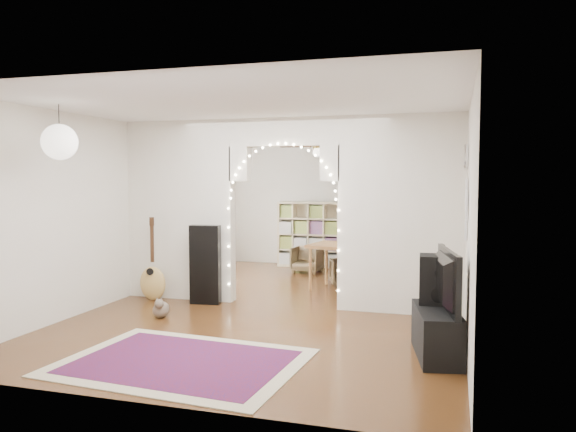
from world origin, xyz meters
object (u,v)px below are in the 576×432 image
(media_console, at_px, (437,333))
(dining_table, at_px, (348,249))
(dining_chair_right, at_px, (345,272))
(acoustic_guitar, at_px, (153,270))
(dining_chair_left, at_px, (307,260))
(bookcase, at_px, (310,234))
(floor_speaker, at_px, (438,303))

(media_console, distance_m, dining_table, 3.48)
(media_console, height_order, dining_chair_right, media_console)
(media_console, bearing_deg, dining_chair_right, 104.30)
(acoustic_guitar, height_order, dining_chair_left, acoustic_guitar)
(media_console, xyz_separation_m, bookcase, (-2.72, 5.33, 0.42))
(bookcase, bearing_deg, dining_table, -64.53)
(media_console, bearing_deg, acoustic_guitar, 149.24)
(floor_speaker, distance_m, dining_chair_right, 3.62)
(bookcase, height_order, dining_table, bookcase)
(bookcase, bearing_deg, floor_speaker, -64.76)
(acoustic_guitar, relative_size, media_console, 1.07)
(acoustic_guitar, bearing_deg, bookcase, 56.19)
(dining_table, bearing_deg, dining_chair_left, 137.11)
(acoustic_guitar, relative_size, dining_table, 0.80)
(bookcase, height_order, dining_chair_left, bookcase)
(acoustic_guitar, xyz_separation_m, bookcase, (1.47, 3.79, 0.21))
(floor_speaker, relative_size, dining_chair_left, 1.85)
(media_console, xyz_separation_m, dining_table, (-1.51, 3.11, 0.43))
(bookcase, xyz_separation_m, dining_chair_left, (0.14, -0.73, -0.42))
(floor_speaker, bearing_deg, dining_table, 115.18)
(floor_speaker, xyz_separation_m, media_console, (-0.00, -0.28, -0.26))
(floor_speaker, relative_size, bookcase, 0.76)
(dining_chair_left, bearing_deg, media_console, -57.15)
(dining_chair_right, bearing_deg, bookcase, 101.21)
(bookcase, relative_size, dining_table, 1.01)
(dining_table, height_order, dining_chair_right, dining_table)
(media_console, relative_size, bookcase, 0.74)
(floor_speaker, relative_size, dining_table, 0.77)
(acoustic_guitar, relative_size, floor_speaker, 1.04)
(media_console, distance_m, dining_chair_right, 3.86)
(floor_speaker, bearing_deg, media_console, -93.00)
(media_console, height_order, dining_chair_left, dining_chair_left)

